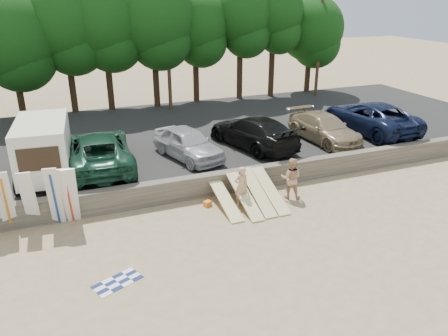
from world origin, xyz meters
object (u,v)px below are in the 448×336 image
(car_1, at_px, (99,150))
(car_2, at_px, (188,143))
(beachgoer_b, at_px, (291,178))
(car_4, at_px, (324,128))
(box_trailer, at_px, (44,148))
(car_3, at_px, (253,132))
(cooler, at_px, (249,194))
(car_5, at_px, (370,117))
(beachgoer_a, at_px, (241,186))

(car_1, height_order, car_2, car_1)
(car_1, distance_m, beachgoer_b, 9.01)
(car_1, relative_size, car_4, 1.23)
(box_trailer, height_order, car_3, box_trailer)
(box_trailer, bearing_deg, cooler, -19.23)
(car_1, relative_size, car_3, 1.09)
(beachgoer_b, distance_m, cooler, 1.96)
(car_1, relative_size, car_5, 0.98)
(beachgoer_a, xyz_separation_m, beachgoer_b, (2.30, -0.12, 0.05))
(car_4, bearing_deg, beachgoer_a, -152.19)
(car_3, bearing_deg, car_4, 157.27)
(car_1, distance_m, cooler, 7.35)
(car_5, relative_size, beachgoer_a, 3.64)
(car_5, distance_m, beachgoer_a, 11.53)
(cooler, bearing_deg, car_3, 60.39)
(box_trailer, distance_m, cooler, 9.19)
(box_trailer, xyz_separation_m, car_3, (10.34, 0.68, -0.66))
(box_trailer, height_order, car_2, box_trailer)
(cooler, bearing_deg, box_trailer, 153.14)
(beachgoer_b, bearing_deg, box_trailer, 6.96)
(beachgoer_a, distance_m, cooler, 1.13)
(car_1, xyz_separation_m, car_2, (4.27, -0.27, -0.10))
(car_1, bearing_deg, car_2, 179.25)
(beachgoer_a, xyz_separation_m, cooler, (0.65, 0.59, -0.72))
(car_1, xyz_separation_m, car_5, (15.66, 0.09, 0.02))
(car_1, height_order, cooler, car_1)
(box_trailer, height_order, cooler, box_trailer)
(car_2, distance_m, car_3, 3.77)
(car_3, relative_size, beachgoer_a, 3.26)
(beachgoer_a, height_order, beachgoer_b, beachgoer_b)
(beachgoer_a, relative_size, cooler, 4.63)
(car_3, distance_m, car_5, 7.64)
(cooler, bearing_deg, beachgoer_a, -140.92)
(beachgoer_b, height_order, cooler, beachgoer_b)
(box_trailer, height_order, beachgoer_a, box_trailer)
(beachgoer_a, bearing_deg, box_trailer, -33.15)
(car_1, relative_size, beachgoer_a, 3.56)
(cooler, bearing_deg, car_4, 27.70)
(car_2, bearing_deg, car_5, -14.11)
(beachgoer_b, bearing_deg, car_1, -2.40)
(car_1, xyz_separation_m, car_3, (8.02, 0.11, -0.04))
(box_trailer, distance_m, car_2, 6.64)
(car_5, relative_size, beachgoer_b, 3.44)
(car_3, bearing_deg, beachgoer_a, 45.55)
(car_2, xyz_separation_m, beachgoer_b, (3.26, -4.62, -0.54))
(car_5, bearing_deg, car_3, -2.39)
(car_1, xyz_separation_m, car_4, (12.11, -0.47, -0.13))
(car_3, xyz_separation_m, car_5, (7.64, -0.02, 0.06))
(box_trailer, bearing_deg, beachgoer_a, -24.52)
(car_1, bearing_deg, box_trailer, 16.85)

